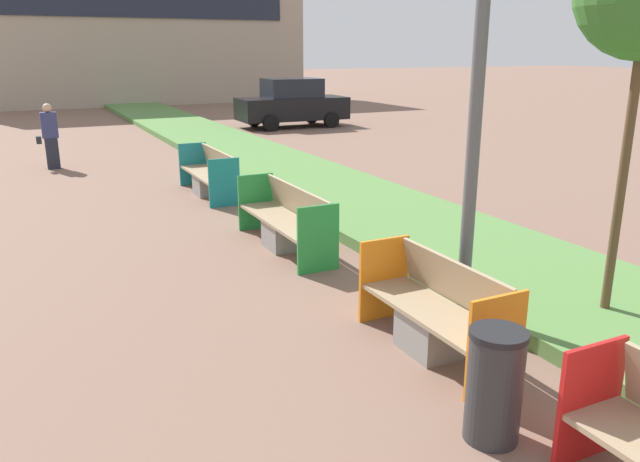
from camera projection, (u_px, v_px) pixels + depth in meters
name	position (u px, v px, depth m)	size (l,w,h in m)	color
planter_grass_strip	(377.00, 211.00, 11.45)	(2.80, 120.00, 0.18)	#568442
building_backdrop	(130.00, 17.00, 34.63)	(18.43, 6.17, 9.24)	tan
bench_orange_frame	(435.00, 317.00, 6.25)	(0.65, 1.88, 0.94)	gray
bench_green_frame	(286.00, 224.00, 9.53)	(0.65, 2.44, 0.94)	gray
bench_teal_frame	(210.00, 177.00, 13.03)	(0.65, 2.32, 0.94)	gray
litter_bin	(494.00, 385.00, 4.79)	(0.45, 0.45, 0.92)	#2D2D30
pedestrian_walking	(50.00, 136.00, 15.72)	(0.53, 0.24, 1.65)	#232633
parked_car_distant	(292.00, 103.00, 24.20)	(4.25, 2.00, 1.86)	black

